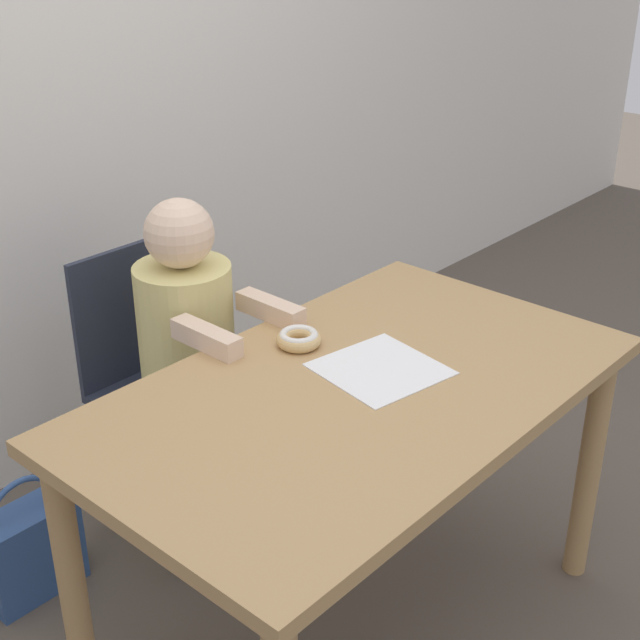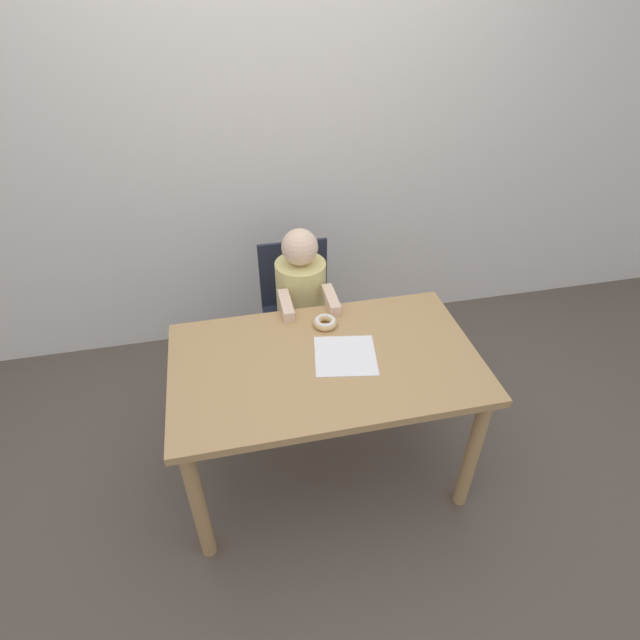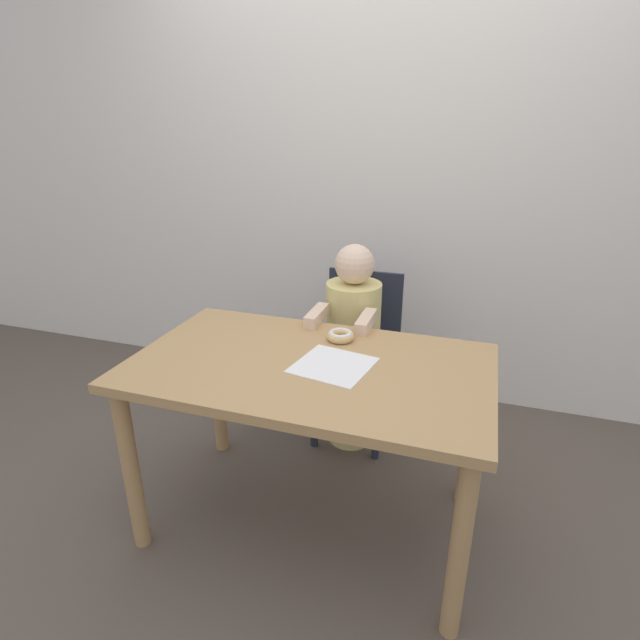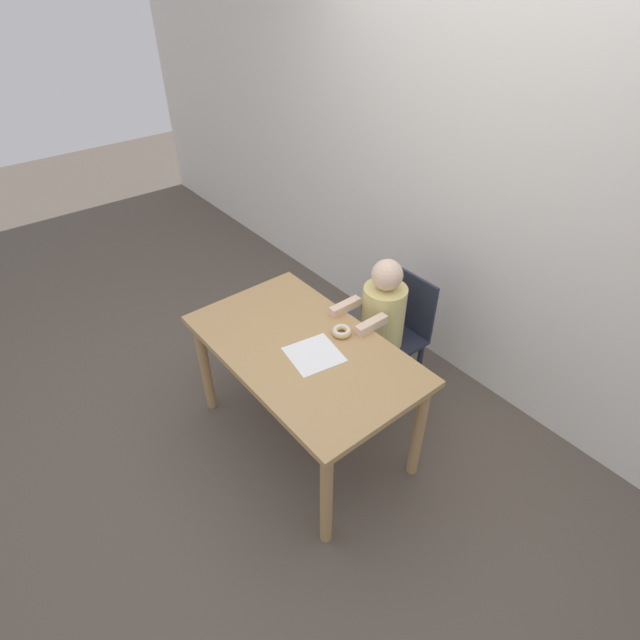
{
  "view_description": "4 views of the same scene",
  "coord_description": "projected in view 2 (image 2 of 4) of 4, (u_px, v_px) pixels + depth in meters",
  "views": [
    {
      "loc": [
        -1.32,
        -1.07,
        1.68
      ],
      "look_at": [
        0.0,
        0.11,
        0.83
      ],
      "focal_mm": 50.0,
      "sensor_mm": 36.0,
      "label": 1
    },
    {
      "loc": [
        -0.35,
        -1.49,
        2.07
      ],
      "look_at": [
        0.0,
        0.11,
        0.83
      ],
      "focal_mm": 28.0,
      "sensor_mm": 36.0,
      "label": 2
    },
    {
      "loc": [
        0.53,
        -1.49,
        1.51
      ],
      "look_at": [
        0.0,
        0.11,
        0.83
      ],
      "focal_mm": 28.0,
      "sensor_mm": 36.0,
      "label": 3
    },
    {
      "loc": [
        1.58,
        -1.17,
        2.39
      ],
      "look_at": [
        0.0,
        0.11,
        0.83
      ],
      "focal_mm": 28.0,
      "sensor_mm": 36.0,
      "label": 4
    }
  ],
  "objects": [
    {
      "name": "napkin",
      "position": [
        345.0,
        355.0,
        2.06
      ],
      "size": [
        0.29,
        0.29,
        0.0
      ],
      "color": "white",
      "rests_on": "dining_table"
    },
    {
      "name": "handbag",
      "position": [
        220.0,
        364.0,
        2.87
      ],
      "size": [
        0.25,
        0.13,
        0.36
      ],
      "color": "#2D4C84",
      "rests_on": "ground_plane"
    },
    {
      "name": "child_figure",
      "position": [
        302.0,
        317.0,
        2.62
      ],
      "size": [
        0.26,
        0.44,
        1.0
      ],
      "color": "#E0D17F",
      "rests_on": "ground_plane"
    },
    {
      "name": "dining_table",
      "position": [
        325.0,
        377.0,
        2.1
      ],
      "size": [
        1.27,
        0.75,
        0.71
      ],
      "color": "tan",
      "rests_on": "ground_plane"
    },
    {
      "name": "donut",
      "position": [
        325.0,
        322.0,
        2.21
      ],
      "size": [
        0.11,
        0.11,
        0.04
      ],
      "color": "#DBB270",
      "rests_on": "dining_table"
    },
    {
      "name": "wall_back",
      "position": [
        276.0,
        136.0,
        2.67
      ],
      "size": [
        8.0,
        0.05,
        2.5
      ],
      "color": "silver",
      "rests_on": "ground_plane"
    },
    {
      "name": "chair",
      "position": [
        298.0,
        315.0,
        2.75
      ],
      "size": [
        0.37,
        0.39,
        0.82
      ],
      "color": "#232838",
      "rests_on": "ground_plane"
    },
    {
      "name": "ground_plane",
      "position": [
        324.0,
        466.0,
        2.47
      ],
      "size": [
        12.0,
        12.0,
        0.0
      ],
      "primitive_type": "plane",
      "color": "brown"
    }
  ]
}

